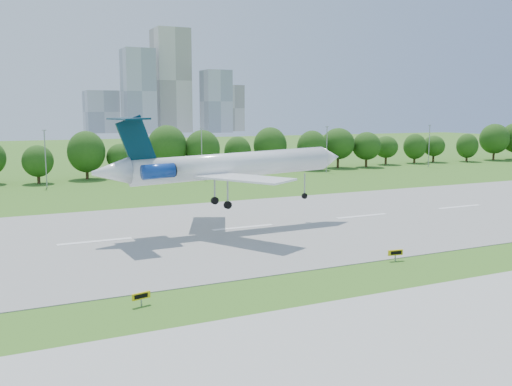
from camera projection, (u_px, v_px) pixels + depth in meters
The scene contains 9 objects.
ground at pixel (347, 274), 56.40m from camera, with size 600.00×600.00×0.00m, color #35661A.
runway at pixel (243, 228), 78.71m from camera, with size 400.00×45.00×0.08m, color gray.
taxiway at pixel (493, 338), 40.32m from camera, with size 400.00×23.00×0.08m, color #ADADA8.
tree_line at pixel (129, 152), 137.67m from camera, with size 288.40×8.40×10.40m.
light_poles at pixel (128, 155), 127.65m from camera, with size 175.90×0.25×12.19m.
skyline at pixel (167, 93), 443.70m from camera, with size 127.00×52.00×80.00m.
airliner at pixel (221, 165), 76.05m from camera, with size 36.41×26.56×12.33m.
taxi_sign_left at pixel (141, 296), 46.95m from camera, with size 1.62×0.56×1.14m.
taxi_sign_centre at pixel (395, 253), 61.18m from camera, with size 1.73×0.45×1.21m.
Camera 1 is at (-31.76, -45.44, 15.88)m, focal length 40.00 mm.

